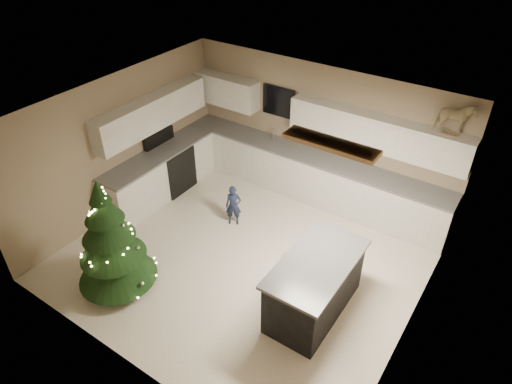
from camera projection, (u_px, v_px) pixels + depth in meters
ground_plane at (244, 257)px, 7.72m from camera, size 5.50×5.50×0.00m
room_shell at (244, 171)px, 6.70m from camera, size 5.52×5.02×2.61m
cabinetry at (255, 161)px, 8.81m from camera, size 5.50×3.20×2.00m
island at (315, 286)px, 6.55m from camera, size 0.90×1.70×0.95m
bar_stool at (291, 266)px, 6.88m from camera, size 0.33×0.33×0.63m
christmas_tree at (111, 246)px, 6.75m from camera, size 1.24×1.20×1.98m
toddler at (233, 206)px, 8.25m from camera, size 0.34×0.31×0.79m
rocking_horse at (454, 119)px, 6.93m from camera, size 0.66×0.50×0.52m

